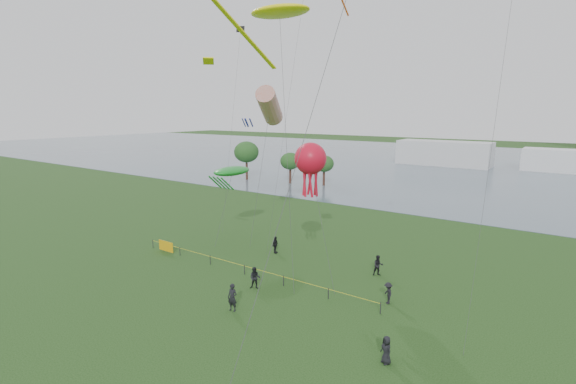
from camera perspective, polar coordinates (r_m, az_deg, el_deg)
The scene contains 18 objects.
ground_plane at distance 24.32m, azimuth -14.85°, elevation -22.78°, with size 400.00×400.00×0.00m, color #173410.
lake at distance 114.53m, azimuth 26.90°, elevation 3.13°, with size 400.00×120.00×0.08m, color slate.
pavilion_left at distance 111.67m, azimuth 20.55°, elevation 4.99°, with size 22.00×8.00×6.00m, color silver.
pavilion_right at distance 111.18m, azimuth 33.99°, elevation 3.53°, with size 18.00×7.00×5.00m, color white.
trees at distance 79.32m, azimuth -2.10°, elevation 4.85°, with size 19.93×7.26×7.56m.
fence at distance 39.43m, azimuth -12.78°, elevation -8.25°, with size 24.07×0.07×1.05m.
spectator_a at distance 32.60m, azimuth -4.55°, elevation -11.63°, with size 0.83×0.64×1.70m, color black.
spectator_b at distance 31.00m, azimuth 13.52°, elevation -13.30°, with size 1.01×0.58×1.56m, color black.
spectator_c at distance 40.11m, azimuth -1.75°, elevation -7.23°, with size 0.97×0.40×1.66m, color black.
spectator_d at distance 24.51m, azimuth 13.30°, elevation -20.27°, with size 0.76×0.49×1.55m, color black.
spectator_f at distance 29.37m, azimuth -7.61°, elevation -14.11°, with size 0.70×0.46×1.92m, color black.
spectator_g at distance 35.67m, azimuth 12.23°, elevation -9.79°, with size 0.84×0.65×1.72m, color black.
kite_stingray at distance 35.92m, azimuth -1.25°, elevation 23.36°, with size 7.13×10.14×21.55m.
kite_windsock at distance 41.65m, azimuth -2.54°, elevation 11.65°, with size 4.30×5.26×15.80m.
kite_creature at distance 42.61m, azimuth -7.72°, elevation 2.82°, with size 2.54×4.78×7.85m.
kite_octopus at distance 31.68m, azimuth 3.09°, elevation 4.49°, with size 4.12×2.44×11.07m.
kite_delta at distance 20.80m, azimuth 7.50°, elevation 24.25°, with size 1.43×10.54×19.96m.
small_kites at distance 40.39m, azimuth 4.74°, elevation 24.50°, with size 29.36×9.73×4.85m.
Camera 1 is at (15.90, -12.63, 13.39)m, focal length 26.00 mm.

